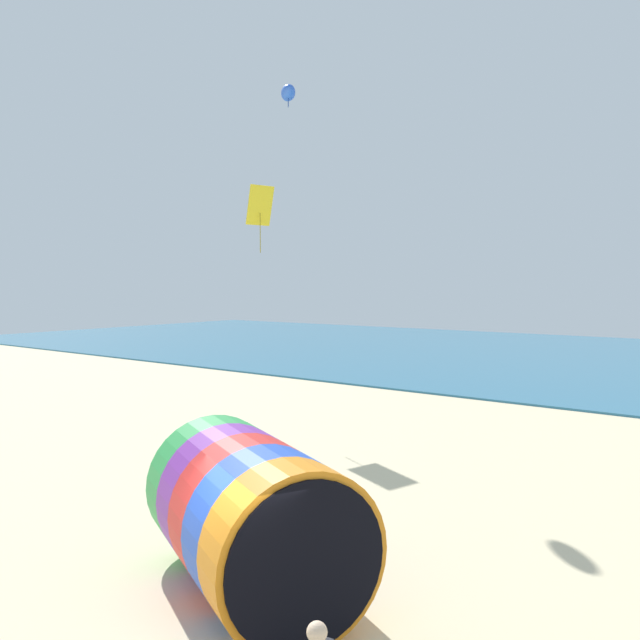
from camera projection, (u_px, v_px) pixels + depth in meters
The scene contains 4 objects.
ground_plane at pixel (248, 630), 9.73m from camera, with size 120.00×120.00×0.00m, color beige.
giant_inflatable_tube at pixel (252, 516), 10.83m from camera, with size 5.14×4.38×2.73m.
kite_yellow_diamond at pixel (260, 206), 25.51m from camera, with size 0.75×1.20×2.73m.
kite_blue_parafoil at pixel (288, 93), 24.14m from camera, with size 1.47×1.52×0.79m.
Camera 1 is at (6.52, -6.91, 5.38)m, focal length 35.00 mm.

